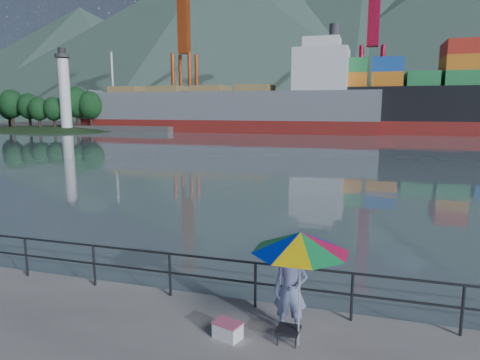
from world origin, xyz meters
name	(u,v)px	position (x,y,z in m)	size (l,w,h in m)	color
harbor_water	(352,121)	(0.00, 130.00, 0.00)	(500.00, 280.00, 0.00)	slate
far_dock	(392,127)	(10.00, 93.00, 0.00)	(200.00, 40.00, 0.40)	#514F4C
guardrail	(131,269)	(0.00, 1.70, 0.52)	(22.00, 0.06, 1.03)	#2D3033
mountains	(454,35)	(38.82, 207.75, 35.55)	(600.00, 332.80, 80.00)	#385147
lighthouse_islet	(44,128)	(-54.97, 61.99, 0.26)	(48.00, 26.40, 19.20)	#263F1E
fisherman	(290,290)	(3.90, 0.87, 0.87)	(0.63, 0.41, 1.73)	navy
beach_umbrella	(300,242)	(4.12, 0.50, 1.94)	(2.25, 2.25, 2.12)	white
folding_stool	(288,335)	(3.93, 0.53, 0.14)	(0.43, 0.43, 0.27)	black
cooler_bag	(228,331)	(2.82, 0.35, 0.14)	(0.49, 0.33, 0.28)	white
fishing_rod	(282,303)	(3.50, 2.07, 0.00)	(0.02, 0.02, 1.99)	black
bulk_carrier	(234,108)	(-18.91, 69.45, 4.07)	(55.51, 9.61, 14.50)	maroon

